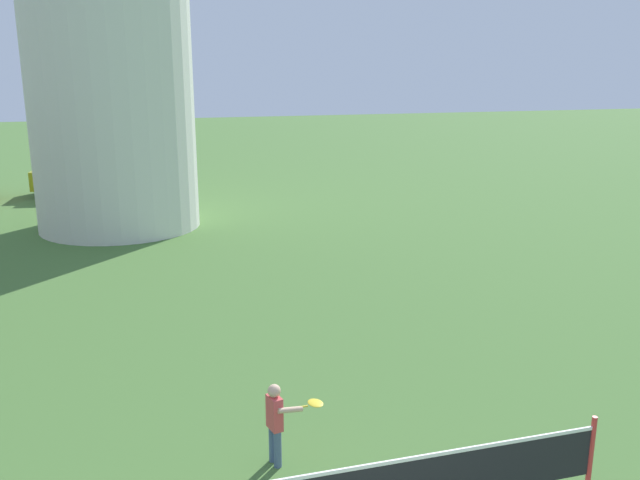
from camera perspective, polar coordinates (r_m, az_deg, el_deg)
player_far at (r=8.59m, az=-3.63°, el=-14.77°), size 0.72×0.35×1.07m
parked_car_mustard at (r=27.21m, az=-18.58°, el=5.34°), size 4.37×2.31×1.56m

